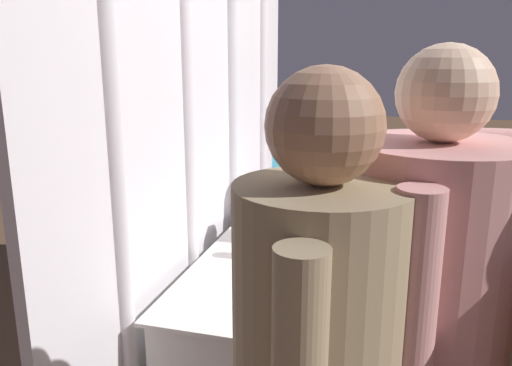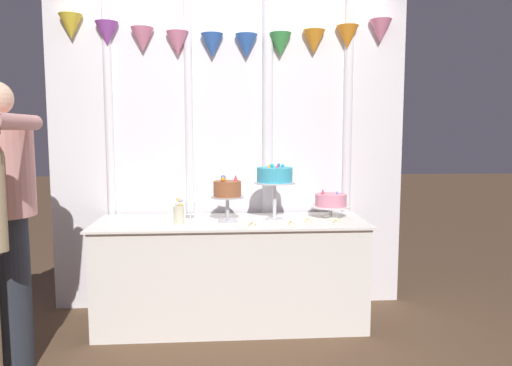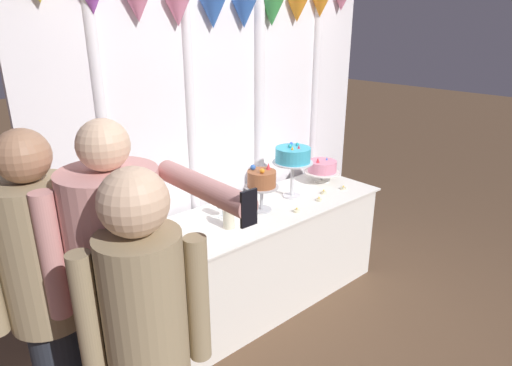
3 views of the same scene
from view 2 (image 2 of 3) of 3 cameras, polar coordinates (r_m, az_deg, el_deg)
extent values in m
plane|color=brown|center=(3.63, -2.87, -16.98)|extent=(24.00, 24.00, 0.00)
cube|color=white|center=(3.85, -3.14, 3.51)|extent=(2.83, 0.04, 2.50)
cylinder|color=white|center=(3.93, -17.02, 3.30)|extent=(0.07, 0.07, 2.50)
cylinder|color=white|center=(3.84, -7.96, 3.45)|extent=(0.06, 0.06, 2.50)
cylinder|color=white|center=(3.85, 1.39, 3.52)|extent=(0.09, 0.09, 2.50)
cylinder|color=white|center=(3.96, 10.79, 3.49)|extent=(0.07, 0.07, 2.50)
cone|color=yellow|center=(4.03, -21.26, 17.03)|extent=(0.17, 0.17, 0.18)
cone|color=purple|center=(3.95, -17.39, 16.63)|extent=(0.17, 0.17, 0.18)
cone|color=pink|center=(3.90, -13.42, 16.33)|extent=(0.17, 0.17, 0.18)
cone|color=pink|center=(3.86, -9.36, 16.13)|extent=(0.17, 0.17, 0.18)
cone|color=blue|center=(3.84, -5.26, 16.03)|extent=(0.17, 0.17, 0.18)
cone|color=blue|center=(3.85, -1.15, 16.04)|extent=(0.17, 0.17, 0.18)
cone|color=green|center=(3.87, 2.93, 16.16)|extent=(0.17, 0.17, 0.18)
cone|color=orange|center=(3.92, 6.95, 16.39)|extent=(0.17, 0.17, 0.18)
cone|color=orange|center=(3.98, 10.87, 16.72)|extent=(0.17, 0.17, 0.18)
cone|color=pink|center=(4.07, 14.66, 17.14)|extent=(0.17, 0.17, 0.18)
cube|color=white|center=(3.59, -2.94, -10.76)|extent=(1.92, 0.60, 0.76)
cube|color=white|center=(3.50, -2.98, -4.67)|extent=(1.97, 0.65, 0.01)
cylinder|color=#B2B2B7|center=(3.48, -3.42, -4.50)|extent=(0.14, 0.14, 0.01)
cylinder|color=#B2B2B7|center=(3.47, -3.43, -3.09)|extent=(0.03, 0.03, 0.16)
cylinder|color=#B2B2B7|center=(3.46, -3.44, -1.68)|extent=(0.24, 0.24, 0.01)
cylinder|color=#995633|center=(3.45, -3.45, -0.68)|extent=(0.20, 0.20, 0.11)
cone|color=#DB333D|center=(3.44, -2.44, 0.63)|extent=(0.03, 0.03, 0.05)
sphere|color=blue|center=(3.50, -3.94, 0.64)|extent=(0.04, 0.04, 0.04)
sphere|color=orange|center=(3.40, -3.96, 0.45)|extent=(0.03, 0.03, 0.03)
cylinder|color=silver|center=(3.54, 2.22, -4.31)|extent=(0.13, 0.13, 0.01)
cylinder|color=silver|center=(3.52, 2.23, -2.15)|extent=(0.03, 0.03, 0.26)
cylinder|color=silver|center=(3.50, 2.24, 0.03)|extent=(0.30, 0.30, 0.01)
cylinder|color=#3DB2D1|center=(3.50, 2.24, 0.99)|extent=(0.26, 0.26, 0.11)
sphere|color=#2DB2B7|center=(3.52, 3.22, 2.11)|extent=(0.02, 0.02, 0.02)
sphere|color=blue|center=(3.55, 2.73, 2.16)|extent=(0.03, 0.03, 0.03)
sphere|color=#2DB2B7|center=(3.50, 1.92, 2.13)|extent=(0.03, 0.03, 0.03)
cone|color=orange|center=(3.45, 1.58, 2.07)|extent=(0.02, 0.02, 0.03)
cone|color=#DB333D|center=(3.45, 2.56, 2.06)|extent=(0.02, 0.02, 0.03)
cylinder|color=silver|center=(3.69, 8.90, -3.95)|extent=(0.13, 0.13, 0.01)
cylinder|color=silver|center=(3.68, 8.91, -3.37)|extent=(0.03, 0.03, 0.06)
cylinder|color=silver|center=(3.68, 8.92, -2.79)|extent=(0.30, 0.30, 0.01)
cylinder|color=pink|center=(3.67, 8.94, -2.01)|extent=(0.24, 0.24, 0.09)
cone|color=blue|center=(3.67, 9.67, -1.11)|extent=(0.02, 0.02, 0.03)
cone|color=#DB333D|center=(3.65, 7.99, -1.00)|extent=(0.03, 0.03, 0.04)
cylinder|color=silver|center=(3.59, -7.83, -4.30)|extent=(0.06, 0.06, 0.00)
cylinder|color=silver|center=(3.58, -7.84, -3.76)|extent=(0.01, 0.01, 0.06)
cylinder|color=silver|center=(3.57, -7.85, -2.71)|extent=(0.07, 0.07, 0.07)
cylinder|color=beige|center=(3.42, -9.20, -3.78)|extent=(0.08, 0.08, 0.13)
sphere|color=silver|center=(3.41, -8.96, -2.03)|extent=(0.03, 0.03, 0.03)
sphere|color=#E5C666|center=(3.40, -9.00, -2.57)|extent=(0.03, 0.03, 0.03)
sphere|color=#E5C666|center=(3.39, -9.30, -1.97)|extent=(0.03, 0.03, 0.03)
sphere|color=white|center=(3.41, -9.39, -2.49)|extent=(0.03, 0.03, 0.03)
cylinder|color=beige|center=(3.31, -0.48, -5.04)|extent=(0.05, 0.05, 0.02)
sphere|color=#F9CC4C|center=(3.30, -0.48, -4.74)|extent=(0.01, 0.01, 0.01)
cylinder|color=beige|center=(3.37, 4.17, -4.86)|extent=(0.04, 0.04, 0.01)
sphere|color=#F9CC4C|center=(3.36, 4.17, -4.57)|extent=(0.01, 0.01, 0.01)
cylinder|color=beige|center=(3.46, 6.20, -4.56)|extent=(0.05, 0.05, 0.02)
sphere|color=#F9CC4C|center=(3.45, 6.21, -4.24)|extent=(0.01, 0.01, 0.01)
cylinder|color=beige|center=(3.46, 9.55, -4.64)|extent=(0.05, 0.05, 0.01)
sphere|color=#F9CC4C|center=(3.45, 9.56, -4.36)|extent=(0.01, 0.01, 0.01)
cylinder|color=#9E8966|center=(3.32, -27.17, 0.89)|extent=(0.08, 0.08, 0.54)
cylinder|color=#282D38|center=(3.25, -27.63, -11.68)|extent=(0.32, 0.32, 0.94)
cylinder|color=#D6938E|center=(2.75, -26.76, 6.54)|extent=(0.08, 0.51, 0.08)
camera|label=1|loc=(3.77, -43.69, 8.54)|focal=36.23mm
camera|label=3|loc=(2.37, -60.75, 17.85)|focal=30.66mm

